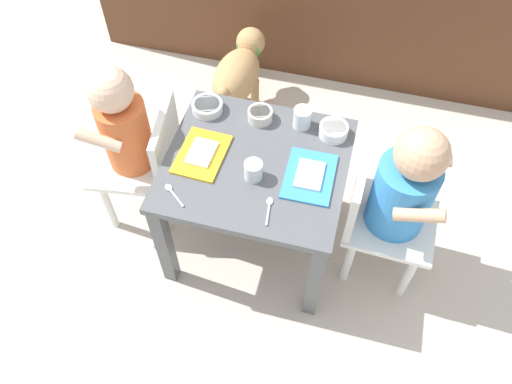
% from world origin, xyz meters
% --- Properties ---
extents(ground_plane, '(7.00, 7.00, 0.00)m').
position_xyz_m(ground_plane, '(0.00, 0.00, 0.00)').
color(ground_plane, beige).
extents(dining_table, '(0.56, 0.51, 0.45)m').
position_xyz_m(dining_table, '(0.00, 0.00, 0.36)').
color(dining_table, '#515459').
rests_on(dining_table, ground).
extents(seated_child_left, '(0.32, 0.32, 0.68)m').
position_xyz_m(seated_child_left, '(-0.44, 0.03, 0.42)').
color(seated_child_left, white).
rests_on(seated_child_left, ground).
extents(seated_child_right, '(0.29, 0.29, 0.69)m').
position_xyz_m(seated_child_right, '(0.44, 0.01, 0.43)').
color(seated_child_right, white).
rests_on(seated_child_right, ground).
extents(dog, '(0.20, 0.42, 0.32)m').
position_xyz_m(dog, '(-0.25, 0.64, 0.21)').
color(dog, tan).
rests_on(dog, ground).
extents(food_tray_left, '(0.15, 0.20, 0.02)m').
position_xyz_m(food_tray_left, '(-0.17, -0.01, 0.45)').
color(food_tray_left, gold).
rests_on(food_tray_left, dining_table).
extents(food_tray_right, '(0.15, 0.20, 0.02)m').
position_xyz_m(food_tray_right, '(0.17, -0.01, 0.45)').
color(food_tray_right, '#388CD8').
rests_on(food_tray_right, dining_table).
extents(water_cup_left, '(0.06, 0.06, 0.07)m').
position_xyz_m(water_cup_left, '(0.10, 0.19, 0.48)').
color(water_cup_left, white).
rests_on(water_cup_left, dining_table).
extents(water_cup_right, '(0.06, 0.06, 0.06)m').
position_xyz_m(water_cup_right, '(0.01, -0.06, 0.47)').
color(water_cup_right, white).
rests_on(water_cup_right, dining_table).
extents(cereal_bowl_left_side, '(0.08, 0.08, 0.04)m').
position_xyz_m(cereal_bowl_left_side, '(-0.03, 0.18, 0.47)').
color(cereal_bowl_left_side, silver).
rests_on(cereal_bowl_left_side, dining_table).
extents(veggie_bowl_near, '(0.09, 0.09, 0.04)m').
position_xyz_m(veggie_bowl_near, '(0.21, 0.17, 0.47)').
color(veggie_bowl_near, white).
rests_on(veggie_bowl_near, dining_table).
extents(cereal_bowl_right_side, '(0.10, 0.10, 0.03)m').
position_xyz_m(cereal_bowl_right_side, '(-0.21, 0.17, 0.46)').
color(cereal_bowl_right_side, white).
rests_on(cereal_bowl_right_side, dining_table).
extents(spoon_by_left_tray, '(0.03, 0.10, 0.01)m').
position_xyz_m(spoon_by_left_tray, '(0.08, -0.16, 0.45)').
color(spoon_by_left_tray, silver).
rests_on(spoon_by_left_tray, dining_table).
extents(spoon_by_right_tray, '(0.09, 0.07, 0.01)m').
position_xyz_m(spoon_by_right_tray, '(-0.21, -0.18, 0.45)').
color(spoon_by_right_tray, silver).
rests_on(spoon_by_right_tray, dining_table).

